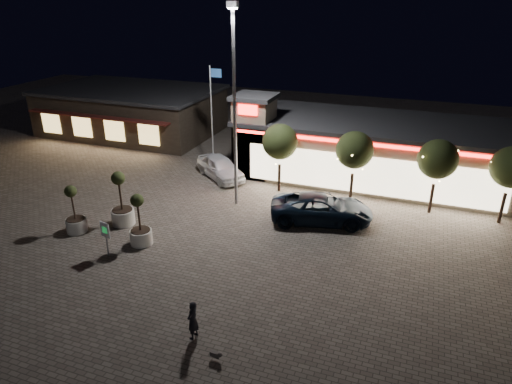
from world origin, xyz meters
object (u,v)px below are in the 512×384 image
(pedestrian, at_px, (193,320))
(planter_left, at_px, (122,208))
(pickup_truck, at_px, (322,208))
(planter_mid, at_px, (75,218))
(white_sedan, at_px, (220,167))
(valet_sign, at_px, (105,233))

(pedestrian, relative_size, planter_left, 0.51)
(pickup_truck, height_order, planter_mid, planter_mid)
(white_sedan, relative_size, pedestrian, 2.90)
(planter_left, bearing_deg, pedestrian, -40.68)
(planter_left, relative_size, planter_mid, 1.16)
(pickup_truck, xyz_separation_m, white_sedan, (-8.67, 4.32, -0.01))
(white_sedan, distance_m, planter_left, 9.13)
(white_sedan, xyz_separation_m, pedestrian, (6.14, -16.15, 0.01))
(pickup_truck, relative_size, pedestrian, 3.60)
(white_sedan, xyz_separation_m, planter_left, (-2.40, -8.80, 0.20))
(pickup_truck, distance_m, planter_mid, 14.46)
(white_sedan, bearing_deg, planter_mid, -164.56)
(pickup_truck, distance_m, pedestrian, 12.09)
(pedestrian, height_order, planter_mid, planter_mid)
(pickup_truck, distance_m, white_sedan, 9.69)
(pedestrian, bearing_deg, white_sedan, -154.24)
(pickup_truck, relative_size, valet_sign, 3.09)
(pickup_truck, bearing_deg, planter_mid, 101.53)
(white_sedan, height_order, planter_mid, planter_mid)
(white_sedan, bearing_deg, valet_sign, -146.66)
(valet_sign, bearing_deg, planter_left, 112.84)
(pedestrian, relative_size, valet_sign, 0.86)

